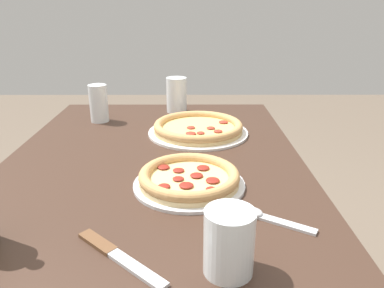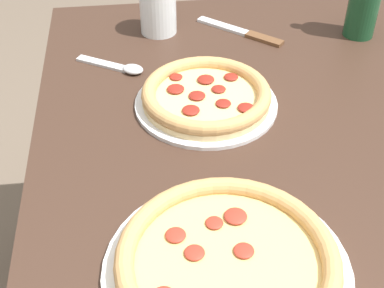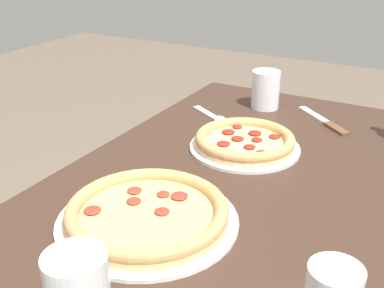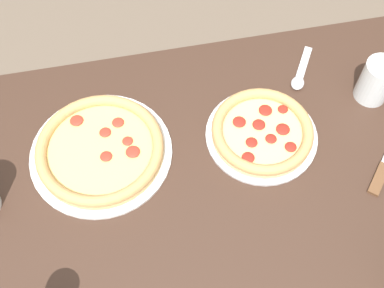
% 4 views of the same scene
% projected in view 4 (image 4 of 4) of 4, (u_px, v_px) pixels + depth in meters
% --- Properties ---
extents(ground_plane, '(8.00, 8.00, 0.00)m').
position_uv_depth(ground_plane, '(202.00, 276.00, 1.76)').
color(ground_plane, '#6B5B4C').
extents(table, '(1.24, 0.85, 0.76)m').
position_uv_depth(table, '(205.00, 241.00, 1.43)').
color(table, '#3D281E').
rests_on(table, ground_plane).
extents(pizza_margherita, '(0.34, 0.34, 0.04)m').
position_uv_depth(pizza_margherita, '(100.00, 150.00, 1.13)').
color(pizza_margherita, white).
rests_on(pizza_margherita, table).
extents(pizza_veggie, '(0.27, 0.27, 0.04)m').
position_uv_depth(pizza_veggie, '(262.00, 132.00, 1.16)').
color(pizza_veggie, silver).
rests_on(pizza_veggie, table).
extents(glass_water, '(0.08, 0.08, 0.11)m').
position_uv_depth(glass_water, '(376.00, 82.00, 1.20)').
color(glass_water, white).
rests_on(glass_water, table).
extents(spoon, '(0.10, 0.15, 0.02)m').
position_uv_depth(spoon, '(300.00, 76.00, 1.26)').
color(spoon, silver).
rests_on(spoon, table).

